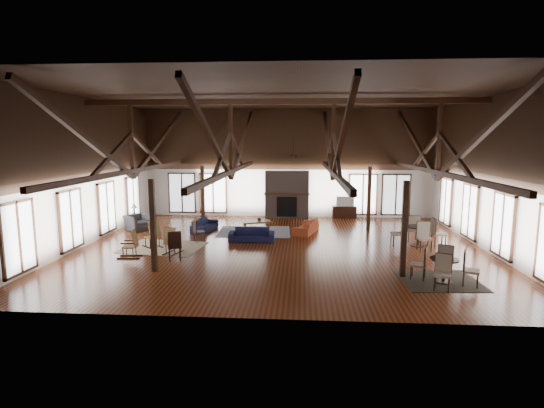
# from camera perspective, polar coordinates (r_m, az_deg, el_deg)

# --- Properties ---
(floor) EXTENTS (16.00, 16.00, 0.00)m
(floor) POSITION_cam_1_polar(r_m,az_deg,el_deg) (17.23, 1.25, -5.79)
(floor) COLOR brown
(floor) RESTS_ON ground
(ceiling) EXTENTS (16.00, 14.00, 0.02)m
(ceiling) POSITION_cam_1_polar(r_m,az_deg,el_deg) (16.78, 1.31, 14.47)
(ceiling) COLOR black
(ceiling) RESTS_ON wall_back
(wall_back) EXTENTS (16.00, 0.02, 6.00)m
(wall_back) POSITION_cam_1_polar(r_m,az_deg,el_deg) (23.72, 2.08, 5.49)
(wall_back) COLOR white
(wall_back) RESTS_ON floor
(wall_front) EXTENTS (16.00, 0.02, 6.00)m
(wall_front) POSITION_cam_1_polar(r_m,az_deg,el_deg) (9.79, -0.66, 1.10)
(wall_front) COLOR white
(wall_front) RESTS_ON floor
(wall_left) EXTENTS (0.02, 14.00, 6.00)m
(wall_left) POSITION_cam_1_polar(r_m,az_deg,el_deg) (18.89, -23.81, 3.98)
(wall_left) COLOR white
(wall_left) RESTS_ON floor
(wall_right) EXTENTS (0.02, 14.00, 6.00)m
(wall_right) POSITION_cam_1_polar(r_m,az_deg,el_deg) (18.21, 27.36, 3.60)
(wall_right) COLOR white
(wall_right) RESTS_ON floor
(roof_truss) EXTENTS (15.60, 14.07, 3.14)m
(roof_truss) POSITION_cam_1_polar(r_m,az_deg,el_deg) (16.70, 1.29, 7.73)
(roof_truss) COLOR black
(roof_truss) RESTS_ON wall_back
(post_grid) EXTENTS (8.16, 7.16, 3.05)m
(post_grid) POSITION_cam_1_polar(r_m,az_deg,el_deg) (16.92, 1.26, -0.78)
(post_grid) COLOR black
(post_grid) RESTS_ON floor
(fireplace) EXTENTS (2.50, 0.69, 2.60)m
(fireplace) POSITION_cam_1_polar(r_m,az_deg,el_deg) (23.55, 2.03, 1.28)
(fireplace) COLOR brown
(fireplace) RESTS_ON floor
(ceiling_fan) EXTENTS (1.60, 1.60, 0.75)m
(ceiling_fan) POSITION_cam_1_polar(r_m,az_deg,el_deg) (15.69, 2.95, 6.58)
(ceiling_fan) COLOR black
(ceiling_fan) RESTS_ON roof_truss
(sofa_navy_front) EXTENTS (1.95, 0.81, 0.56)m
(sofa_navy_front) POSITION_cam_1_polar(r_m,az_deg,el_deg) (18.14, -2.75, -4.15)
(sofa_navy_front) COLOR #131535
(sofa_navy_front) RESTS_ON floor
(sofa_navy_left) EXTENTS (1.99, 0.99, 0.56)m
(sofa_navy_left) POSITION_cam_1_polar(r_m,az_deg,el_deg) (20.47, -9.06, -2.79)
(sofa_navy_left) COLOR #131735
(sofa_navy_left) RESTS_ON floor
(sofa_orange) EXTENTS (2.10, 1.30, 0.57)m
(sofa_orange) POSITION_cam_1_polar(r_m,az_deg,el_deg) (19.81, 4.56, -3.07)
(sofa_orange) COLOR #A03D1F
(sofa_orange) RESTS_ON floor
(coffee_table) EXTENTS (1.48, 1.03, 0.51)m
(coffee_table) POSITION_cam_1_polar(r_m,az_deg,el_deg) (19.92, -2.05, -2.48)
(coffee_table) COLOR brown
(coffee_table) RESTS_ON floor
(vase) EXTENTS (0.24, 0.24, 0.19)m
(vase) POSITION_cam_1_polar(r_m,az_deg,el_deg) (19.89, -1.73, -2.05)
(vase) COLOR #B2B2B2
(vase) RESTS_ON coffee_table
(armchair) EXTENTS (1.44, 1.47, 0.72)m
(armchair) POSITION_cam_1_polar(r_m,az_deg,el_deg) (21.37, -17.50, -2.38)
(armchair) COLOR #303032
(armchair) RESTS_ON floor
(side_table_lamp) EXTENTS (0.47, 0.47, 1.19)m
(side_table_lamp) POSITION_cam_1_polar(r_m,az_deg,el_deg) (22.33, -18.02, -1.71)
(side_table_lamp) COLOR black
(side_table_lamp) RESTS_ON floor
(rocking_chair_a) EXTENTS (0.94, 0.91, 1.11)m
(rocking_chair_a) POSITION_cam_1_polar(r_m,az_deg,el_deg) (17.64, -15.65, -4.04)
(rocking_chair_a) COLOR olive
(rocking_chair_a) RESTS_ON floor
(rocking_chair_b) EXTENTS (0.63, 0.90, 1.05)m
(rocking_chair_b) POSITION_cam_1_polar(r_m,az_deg,el_deg) (16.51, -13.40, -4.90)
(rocking_chair_b) COLOR olive
(rocking_chair_b) RESTS_ON floor
(rocking_chair_c) EXTENTS (0.87, 0.53, 1.07)m
(rocking_chair_c) POSITION_cam_1_polar(r_m,az_deg,el_deg) (16.42, -18.31, -5.15)
(rocking_chair_c) COLOR olive
(rocking_chair_c) RESTS_ON floor
(side_chair_a) EXTENTS (0.57, 0.57, 0.97)m
(side_chair_a) POSITION_cam_1_polar(r_m,az_deg,el_deg) (18.15, -10.05, -3.35)
(side_chair_a) COLOR black
(side_chair_a) RESTS_ON floor
(side_chair_b) EXTENTS (0.60, 0.60, 1.10)m
(side_chair_b) POSITION_cam_1_polar(r_m,az_deg,el_deg) (15.52, -12.96, -5.20)
(side_chair_b) COLOR black
(side_chair_b) RESTS_ON floor
(cafe_table_near) EXTENTS (2.00, 2.00, 1.03)m
(cafe_table_near) POSITION_cam_1_polar(r_m,az_deg,el_deg) (13.94, 22.14, -7.72)
(cafe_table_near) COLOR black
(cafe_table_near) RESTS_ON floor
(cafe_table_far) EXTENTS (2.19, 2.19, 1.14)m
(cafe_table_far) POSITION_cam_1_polar(r_m,az_deg,el_deg) (18.23, 19.07, -3.63)
(cafe_table_far) COLOR black
(cafe_table_far) RESTS_ON floor
(cup_near) EXTENTS (0.17, 0.17, 0.11)m
(cup_near) POSITION_cam_1_polar(r_m,az_deg,el_deg) (13.79, 22.47, -6.70)
(cup_near) COLOR #B2B2B2
(cup_near) RESTS_ON cafe_table_near
(cup_far) EXTENTS (0.14, 0.14, 0.09)m
(cup_far) POSITION_cam_1_polar(r_m,az_deg,el_deg) (18.09, 19.06, -2.75)
(cup_far) COLOR #B2B2B2
(cup_far) RESTS_ON cafe_table_far
(tv_console) EXTENTS (1.30, 0.49, 0.65)m
(tv_console) POSITION_cam_1_polar(r_m,az_deg,el_deg) (23.88, 9.70, -1.07)
(tv_console) COLOR black
(tv_console) RESTS_ON floor
(television) EXTENTS (0.96, 0.13, 0.55)m
(television) POSITION_cam_1_polar(r_m,az_deg,el_deg) (23.79, 9.79, 0.36)
(television) COLOR #B2B2B2
(television) RESTS_ON tv_console
(rug_tan) EXTENTS (3.30, 2.73, 0.01)m
(rug_tan) POSITION_cam_1_polar(r_m,az_deg,el_deg) (17.68, -14.36, -5.67)
(rug_tan) COLOR tan
(rug_tan) RESTS_ON floor
(rug_navy) EXTENTS (3.46, 2.67, 0.01)m
(rug_navy) POSITION_cam_1_polar(r_m,az_deg,el_deg) (20.03, -2.38, -3.74)
(rug_navy) COLOR #171D42
(rug_navy) RESTS_ON floor
(rug_dark) EXTENTS (2.44, 2.24, 0.01)m
(rug_dark) POSITION_cam_1_polar(r_m,az_deg,el_deg) (14.20, 21.54, -9.54)
(rug_dark) COLOR black
(rug_dark) RESTS_ON floor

